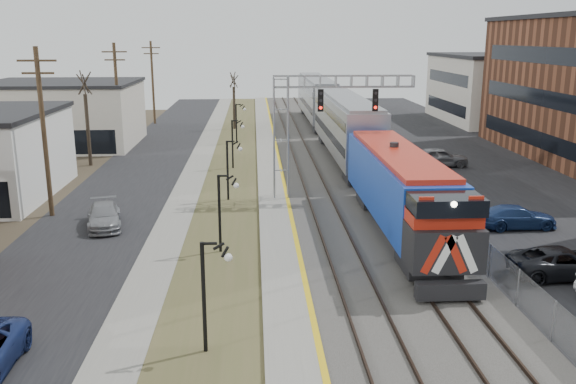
{
  "coord_description": "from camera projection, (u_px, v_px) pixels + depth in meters",
  "views": [
    {
      "loc": [
        -2.24,
        -11.03,
        10.55
      ],
      "look_at": [
        -0.5,
        19.91,
        2.6
      ],
      "focal_mm": 38.0,
      "sensor_mm": 36.0,
      "label": 1
    }
  ],
  "objects": [
    {
      "name": "platform",
      "position": [
        271.0,
        175.0,
        47.18
      ],
      "size": [
        2.0,
        120.0,
        0.24
      ],
      "primitive_type": "cube",
      "color": "gray",
      "rests_on": "ground"
    },
    {
      "name": "car_lot_e",
      "position": [
        439.0,
        158.0,
        50.38
      ],
      "size": [
        4.75,
        2.08,
        1.59
      ],
      "primitive_type": "imported",
      "rotation": [
        0.0,
        0.0,
        1.61
      ],
      "color": "slate",
      "rests_on": "ground"
    },
    {
      "name": "fence",
      "position": [
        388.0,
        165.0,
        47.51
      ],
      "size": [
        0.04,
        120.0,
        1.6
      ],
      "primitive_type": "cube",
      "color": "gray",
      "rests_on": "ground"
    },
    {
      "name": "street_west",
      "position": [
        134.0,
        178.0,
        46.63
      ],
      "size": [
        7.0,
        120.0,
        0.04
      ],
      "primitive_type": "cube",
      "color": "black",
      "rests_on": "ground"
    },
    {
      "name": "track_far",
      "position": [
        354.0,
        172.0,
        47.49
      ],
      "size": [
        1.58,
        120.0,
        0.15
      ],
      "color": "#2D2119",
      "rests_on": "ballast_bed"
    },
    {
      "name": "bare_trees",
      "position": [
        126.0,
        135.0,
        49.68
      ],
      "size": [
        12.3,
        42.3,
        5.95
      ],
      "color": "#382D23",
      "rests_on": "ground"
    },
    {
      "name": "utility_poles",
      "position": [
        44.0,
        134.0,
        35.56
      ],
      "size": [
        0.28,
        80.28,
        10.0
      ],
      "color": "#4C3823",
      "rests_on": "ground"
    },
    {
      "name": "car_street_b",
      "position": [
        104.0,
        216.0,
        34.49
      ],
      "size": [
        2.76,
        4.72,
        1.28
      ],
      "primitive_type": "imported",
      "rotation": [
        0.0,
        0.0,
        0.23
      ],
      "color": "gray",
      "rests_on": "ground"
    },
    {
      "name": "track_near",
      "position": [
        309.0,
        172.0,
        47.3
      ],
      "size": [
        1.58,
        120.0,
        0.15
      ],
      "color": "#2D2119",
      "rests_on": "ballast_bed"
    },
    {
      "name": "lampposts",
      "position": [
        220.0,
        213.0,
        30.38
      ],
      "size": [
        0.14,
        62.14,
        4.0
      ],
      "color": "black",
      "rests_on": "ground"
    },
    {
      "name": "parking_lot",
      "position": [
        485.0,
        173.0,
        48.13
      ],
      "size": [
        16.0,
        120.0,
        0.04
      ],
      "primitive_type": "cube",
      "color": "black",
      "rests_on": "ground"
    },
    {
      "name": "car_lot_c",
      "position": [
        564.0,
        263.0,
        27.26
      ],
      "size": [
        4.87,
        2.3,
        1.35
      ],
      "primitive_type": "imported",
      "rotation": [
        0.0,
        0.0,
        1.58
      ],
      "color": "black",
      "rests_on": "ground"
    },
    {
      "name": "train",
      "position": [
        339.0,
        123.0,
        55.58
      ],
      "size": [
        3.0,
        63.05,
        5.33
      ],
      "color": "#153FB2",
      "rests_on": "ground"
    },
    {
      "name": "sidewalk",
      "position": [
        193.0,
        177.0,
        46.87
      ],
      "size": [
        2.0,
        120.0,
        0.08
      ],
      "primitive_type": "cube",
      "color": "gray",
      "rests_on": "ground"
    },
    {
      "name": "ballast_bed",
      "position": [
        335.0,
        174.0,
        47.45
      ],
      "size": [
        8.0,
        120.0,
        0.2
      ],
      "primitive_type": "cube",
      "color": "#595651",
      "rests_on": "ground"
    },
    {
      "name": "signal_gantry",
      "position": [
        308.0,
        116.0,
        39.16
      ],
      "size": [
        9.0,
        1.07,
        8.15
      ],
      "color": "gray",
      "rests_on": "ground"
    },
    {
      "name": "car_lot_d",
      "position": [
        517.0,
        217.0,
        34.28
      ],
      "size": [
        4.47,
        1.92,
        1.28
      ],
      "primitive_type": "imported",
      "rotation": [
        0.0,
        0.0,
        1.6
      ],
      "color": "navy",
      "rests_on": "ground"
    },
    {
      "name": "grass_median",
      "position": [
        232.0,
        176.0,
        47.03
      ],
      "size": [
        4.0,
        120.0,
        0.06
      ],
      "primitive_type": "cube",
      "color": "#4A4C28",
      "rests_on": "ground"
    },
    {
      "name": "platform_edge",
      "position": [
        282.0,
        173.0,
        47.19
      ],
      "size": [
        0.24,
        120.0,
        0.01
      ],
      "primitive_type": "cube",
      "color": "gold",
      "rests_on": "platform"
    }
  ]
}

